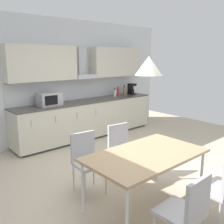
% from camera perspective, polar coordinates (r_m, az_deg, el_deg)
% --- Properties ---
extents(ground_plane, '(8.71, 7.87, 0.02)m').
position_cam_1_polar(ground_plane, '(4.14, 4.05, -15.47)').
color(ground_plane, beige).
extents(wall_back, '(6.97, 0.10, 2.79)m').
position_cam_1_polar(wall_back, '(5.88, -14.56, 6.87)').
color(wall_back, silver).
rests_on(wall_back, ground_plane).
extents(kitchen_counter, '(3.68, 0.67, 0.91)m').
position_cam_1_polar(kitchen_counter, '(6.14, -5.54, -1.47)').
color(kitchen_counter, '#333333').
rests_on(kitchen_counter, ground_plane).
extents(backsplash_tile, '(3.66, 0.02, 0.49)m').
position_cam_1_polar(backsplash_tile, '(6.27, -7.33, 5.22)').
color(backsplash_tile, silver).
rests_on(backsplash_tile, kitchen_counter).
extents(upper_wall_cabinets, '(3.66, 0.40, 0.75)m').
position_cam_1_polar(upper_wall_cabinets, '(6.09, -6.67, 11.11)').
color(upper_wall_cabinets, beige).
extents(microwave, '(0.48, 0.35, 0.28)m').
position_cam_1_polar(microwave, '(5.52, -14.14, 2.89)').
color(microwave, '#ADADB2').
rests_on(microwave, kitchen_counter).
extents(coffee_maker, '(0.18, 0.19, 0.30)m').
position_cam_1_polar(coffee_maker, '(7.02, 4.44, 5.28)').
color(coffee_maker, black).
rests_on(coffee_maker, kitchen_counter).
extents(bottle_white, '(0.08, 0.08, 0.22)m').
position_cam_1_polar(bottle_white, '(6.59, 0.67, 4.37)').
color(bottle_white, white).
rests_on(bottle_white, kitchen_counter).
extents(bottle_brown, '(0.06, 0.06, 0.29)m').
position_cam_1_polar(bottle_brown, '(6.80, 2.85, 4.85)').
color(bottle_brown, brown).
rests_on(bottle_brown, kitchen_counter).
extents(bottle_red, '(0.07, 0.07, 0.24)m').
position_cam_1_polar(bottle_red, '(6.69, 1.37, 4.57)').
color(bottle_red, red).
rests_on(bottle_red, kitchen_counter).
extents(dining_table, '(1.53, 0.90, 0.74)m').
position_cam_1_polar(dining_table, '(3.22, 7.76, -10.10)').
color(dining_table, tan).
rests_on(dining_table, ground_plane).
extents(chair_near_right, '(0.41, 0.41, 0.87)m').
position_cam_1_polar(chair_near_right, '(3.15, 23.82, -14.95)').
color(chair_near_right, '#B2B2B7').
rests_on(chair_near_right, ground_plane).
extents(chair_near_left, '(0.41, 0.41, 0.87)m').
position_cam_1_polar(chair_near_left, '(2.61, 16.88, -20.34)').
color(chair_near_left, '#B2B2B7').
rests_on(chair_near_left, ground_plane).
extents(chair_far_left, '(0.44, 0.44, 0.87)m').
position_cam_1_polar(chair_far_left, '(3.65, -5.88, -10.08)').
color(chair_far_left, '#B2B2B7').
rests_on(chair_far_left, ground_plane).
extents(chair_far_right, '(0.44, 0.44, 0.87)m').
position_cam_1_polar(chair_far_right, '(4.05, 2.18, -7.68)').
color(chair_far_right, '#B2B2B7').
rests_on(chair_far_right, ground_plane).
extents(pendant_lamp, '(0.32, 0.32, 0.22)m').
position_cam_1_polar(pendant_lamp, '(2.98, 8.40, 10.41)').
color(pendant_lamp, silver).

